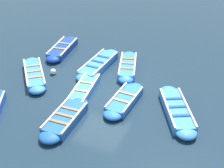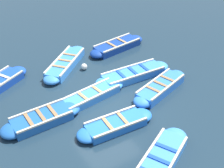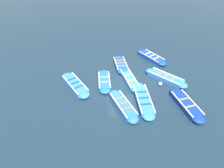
{
  "view_description": "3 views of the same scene",
  "coord_description": "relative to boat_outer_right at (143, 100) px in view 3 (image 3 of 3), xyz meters",
  "views": [
    {
      "loc": [
        -5.49,
        11.51,
        8.35
      ],
      "look_at": [
        -0.46,
        -0.4,
        0.32
      ],
      "focal_mm": 50.0,
      "sensor_mm": 36.0,
      "label": 1
    },
    {
      "loc": [
        -8.96,
        5.37,
        8.16
      ],
      "look_at": [
        0.99,
        -0.94,
        0.15
      ],
      "focal_mm": 50.0,
      "sensor_mm": 36.0,
      "label": 2
    },
    {
      "loc": [
        -2.47,
        -11.01,
        8.96
      ],
      "look_at": [
        -0.91,
        -0.34,
        0.41
      ],
      "focal_mm": 28.0,
      "sensor_mm": 36.0,
      "label": 3
    }
  ],
  "objects": [
    {
      "name": "boat_centre",
      "position": [
        -0.75,
        4.93,
        0.0
      ],
      "size": [
        1.05,
        3.28,
        0.42
      ],
      "color": "#1E59AD",
      "rests_on": "ground"
    },
    {
      "name": "boat_tucked",
      "position": [
        -4.94,
        2.5,
        0.0
      ],
      "size": [
        2.54,
        3.84,
        0.42
      ],
      "color": "#3884E0",
      "rests_on": "ground"
    },
    {
      "name": "buoy_orange_near",
      "position": [
        1.92,
        1.62,
        -0.02
      ],
      "size": [
        0.32,
        0.32,
        0.32
      ],
      "primitive_type": "sphere",
      "color": "silver",
      "rests_on": "ground"
    },
    {
      "name": "boat_stern_in",
      "position": [
        -0.43,
        2.56,
        -0.02
      ],
      "size": [
        1.18,
        3.52,
        0.38
      ],
      "color": "#3884E0",
      "rests_on": "ground"
    },
    {
      "name": "boat_broadside",
      "position": [
        2.57,
        5.84,
        0.0
      ],
      "size": [
        2.48,
        3.64,
        0.42
      ],
      "color": "#1947B7",
      "rests_on": "ground"
    },
    {
      "name": "boat_inner_gap",
      "position": [
        2.64,
        2.31,
        0.01
      ],
      "size": [
        3.08,
        3.44,
        0.43
      ],
      "color": "#3884E0",
      "rests_on": "ground"
    },
    {
      "name": "boat_mid_row",
      "position": [
        2.85,
        -0.94,
        0.01
      ],
      "size": [
        1.31,
        3.63,
        0.45
      ],
      "color": "navy",
      "rests_on": "ground"
    },
    {
      "name": "boat_outer_right",
      "position": [
        0.0,
        0.0,
        0.0
      ],
      "size": [
        1.13,
        4.0,
        0.42
      ],
      "color": "#3884E0",
      "rests_on": "ground"
    },
    {
      "name": "boat_end_of_row",
      "position": [
        -2.55,
        2.65,
        -0.02
      ],
      "size": [
        1.07,
        3.24,
        0.38
      ],
      "color": "blue",
      "rests_on": "ground"
    },
    {
      "name": "ground_plane",
      "position": [
        -1.11,
        2.2,
        -0.18
      ],
      "size": [
        120.0,
        120.0,
        0.0
      ],
      "primitive_type": "plane",
      "color": "#1C303F"
    },
    {
      "name": "boat_near_quay",
      "position": [
        -1.58,
        -0.37,
        0.02
      ],
      "size": [
        1.77,
        3.57,
        0.45
      ],
      "color": "blue",
      "rests_on": "ground"
    }
  ]
}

